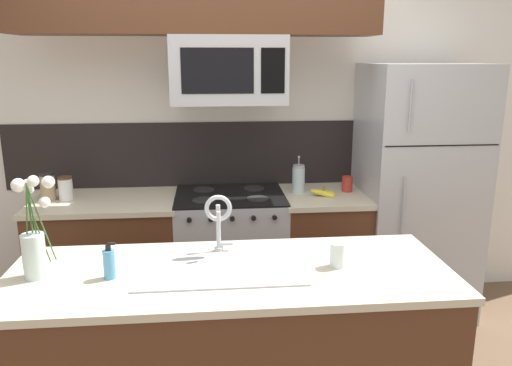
% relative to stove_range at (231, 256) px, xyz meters
% --- Properties ---
extents(rear_partition, '(5.20, 0.10, 2.60)m').
position_rel_stove_range_xyz_m(rear_partition, '(0.30, 0.38, 0.84)').
color(rear_partition, silver).
rests_on(rear_partition, ground).
extents(splash_band, '(3.24, 0.01, 0.48)m').
position_rel_stove_range_xyz_m(splash_band, '(-0.00, 0.32, 0.69)').
color(splash_band, black).
rests_on(splash_band, rear_partition).
extents(back_counter_left, '(0.98, 0.65, 0.91)m').
position_rel_stove_range_xyz_m(back_counter_left, '(-0.86, 0.00, -0.01)').
color(back_counter_left, '#4C2B19').
rests_on(back_counter_left, ground).
extents(back_counter_right, '(0.61, 0.65, 0.91)m').
position_rel_stove_range_xyz_m(back_counter_right, '(0.67, 0.00, -0.01)').
color(back_counter_right, '#4C2B19').
rests_on(back_counter_right, ground).
extents(stove_range, '(0.76, 0.64, 0.93)m').
position_rel_stove_range_xyz_m(stove_range, '(0.00, 0.00, 0.00)').
color(stove_range, '#A8AAAF').
rests_on(stove_range, ground).
extents(microwave, '(0.74, 0.40, 0.43)m').
position_rel_stove_range_xyz_m(microwave, '(0.00, -0.02, 1.31)').
color(microwave, '#A8AAAF').
extents(refrigerator, '(0.79, 0.74, 1.81)m').
position_rel_stove_range_xyz_m(refrigerator, '(1.35, 0.02, 0.44)').
color(refrigerator, '#A8AAAF').
rests_on(refrigerator, ground).
extents(storage_jar_tall, '(0.10, 0.10, 0.19)m').
position_rel_stove_range_xyz_m(storage_jar_tall, '(-1.23, 0.02, 0.54)').
color(storage_jar_tall, '#997F5B').
rests_on(storage_jar_tall, back_counter_left).
extents(storage_jar_medium, '(0.10, 0.10, 0.16)m').
position_rel_stove_range_xyz_m(storage_jar_medium, '(-1.11, 0.02, 0.53)').
color(storage_jar_medium, silver).
rests_on(storage_jar_medium, back_counter_left).
extents(banana_bunch, '(0.19, 0.12, 0.08)m').
position_rel_stove_range_xyz_m(banana_bunch, '(0.65, -0.06, 0.47)').
color(banana_bunch, yellow).
rests_on(banana_bunch, back_counter_right).
extents(french_press, '(0.09, 0.09, 0.27)m').
position_rel_stove_range_xyz_m(french_press, '(0.50, 0.06, 0.55)').
color(french_press, silver).
rests_on(french_press, back_counter_right).
extents(coffee_tin, '(0.08, 0.08, 0.11)m').
position_rel_stove_range_xyz_m(coffee_tin, '(0.85, 0.05, 0.50)').
color(coffee_tin, '#B22D23').
rests_on(coffee_tin, back_counter_right).
extents(island_counter, '(2.02, 0.76, 0.91)m').
position_rel_stove_range_xyz_m(island_counter, '(-0.05, -1.25, -0.01)').
color(island_counter, '#4C2B19').
rests_on(island_counter, ground).
extents(kitchen_sink, '(0.76, 0.40, 0.16)m').
position_rel_stove_range_xyz_m(kitchen_sink, '(-0.10, -1.25, 0.38)').
color(kitchen_sink, '#ADAFB5').
rests_on(kitchen_sink, island_counter).
extents(sink_faucet, '(0.14, 0.14, 0.31)m').
position_rel_stove_range_xyz_m(sink_faucet, '(-0.10, -1.05, 0.65)').
color(sink_faucet, '#B7BABF').
rests_on(sink_faucet, island_counter).
extents(dish_soap_bottle, '(0.06, 0.05, 0.16)m').
position_rel_stove_range_xyz_m(dish_soap_bottle, '(-0.58, -1.29, 0.52)').
color(dish_soap_bottle, '#4C93C6').
rests_on(dish_soap_bottle, island_counter).
extents(drinking_glass, '(0.07, 0.07, 0.12)m').
position_rel_stove_range_xyz_m(drinking_glass, '(0.44, -1.26, 0.51)').
color(drinking_glass, silver).
rests_on(drinking_glass, island_counter).
extents(flower_vase, '(0.18, 0.12, 0.46)m').
position_rel_stove_range_xyz_m(flower_vase, '(-0.90, -1.24, 0.61)').
color(flower_vase, silver).
rests_on(flower_vase, island_counter).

